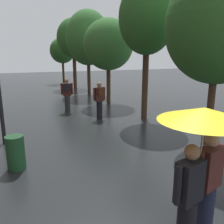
{
  "coord_description": "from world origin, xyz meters",
  "views": [
    {
      "loc": [
        -2.34,
        -2.25,
        2.72
      ],
      "look_at": [
        -0.0,
        2.93,
        1.35
      ],
      "focal_mm": 37.17,
      "sensor_mm": 36.0,
      "label": 1
    }
  ],
  "objects_px": {
    "street_tree_5": "(62,51)",
    "street_tree_3": "(88,38)",
    "couple_under_umbrella": "(201,153)",
    "street_tree_0": "(219,25)",
    "street_tree_1": "(147,18)",
    "street_tree_4": "(74,38)",
    "pedestrian_walking_midground": "(99,99)",
    "street_tree_2": "(108,45)",
    "litter_bin": "(16,153)",
    "pedestrian_walking_far": "(67,94)"
  },
  "relations": [
    {
      "from": "street_tree_2",
      "to": "couple_under_umbrella",
      "type": "bearing_deg",
      "value": -106.62
    },
    {
      "from": "street_tree_4",
      "to": "street_tree_5",
      "type": "distance_m",
      "value": 4.04
    },
    {
      "from": "litter_bin",
      "to": "couple_under_umbrella",
      "type": "bearing_deg",
      "value": -57.21
    },
    {
      "from": "street_tree_0",
      "to": "street_tree_5",
      "type": "bearing_deg",
      "value": 90.55
    },
    {
      "from": "pedestrian_walking_midground",
      "to": "pedestrian_walking_far",
      "type": "bearing_deg",
      "value": 118.19
    },
    {
      "from": "street_tree_1",
      "to": "pedestrian_walking_far",
      "type": "xyz_separation_m",
      "value": [
        -2.82,
        2.63,
        -3.34
      ]
    },
    {
      "from": "litter_bin",
      "to": "pedestrian_walking_far",
      "type": "height_order",
      "value": "pedestrian_walking_far"
    },
    {
      "from": "street_tree_4",
      "to": "street_tree_5",
      "type": "bearing_deg",
      "value": 91.94
    },
    {
      "from": "street_tree_3",
      "to": "street_tree_5",
      "type": "height_order",
      "value": "street_tree_3"
    },
    {
      "from": "pedestrian_walking_far",
      "to": "litter_bin",
      "type": "bearing_deg",
      "value": -115.7
    },
    {
      "from": "street_tree_4",
      "to": "litter_bin",
      "type": "relative_size",
      "value": 6.9
    },
    {
      "from": "street_tree_3",
      "to": "litter_bin",
      "type": "relative_size",
      "value": 6.9
    },
    {
      "from": "couple_under_umbrella",
      "to": "litter_bin",
      "type": "xyz_separation_m",
      "value": [
        -2.31,
        3.59,
        -1.01
      ]
    },
    {
      "from": "pedestrian_walking_midground",
      "to": "litter_bin",
      "type": "bearing_deg",
      "value": -135.15
    },
    {
      "from": "street_tree_5",
      "to": "couple_under_umbrella",
      "type": "distance_m",
      "value": 22.16
    },
    {
      "from": "litter_bin",
      "to": "pedestrian_walking_far",
      "type": "bearing_deg",
      "value": 64.3
    },
    {
      "from": "street_tree_2",
      "to": "street_tree_5",
      "type": "distance_m",
      "value": 11.66
    },
    {
      "from": "street_tree_1",
      "to": "street_tree_3",
      "type": "bearing_deg",
      "value": 89.96
    },
    {
      "from": "street_tree_1",
      "to": "street_tree_4",
      "type": "height_order",
      "value": "street_tree_4"
    },
    {
      "from": "street_tree_1",
      "to": "litter_bin",
      "type": "distance_m",
      "value": 7.2
    },
    {
      "from": "street_tree_0",
      "to": "street_tree_2",
      "type": "xyz_separation_m",
      "value": [
        -0.18,
        7.37,
        -0.22
      ]
    },
    {
      "from": "street_tree_0",
      "to": "street_tree_5",
      "type": "relative_size",
      "value": 1.15
    },
    {
      "from": "street_tree_0",
      "to": "litter_bin",
      "type": "relative_size",
      "value": 6.15
    },
    {
      "from": "street_tree_3",
      "to": "street_tree_5",
      "type": "distance_m",
      "value": 7.92
    },
    {
      "from": "street_tree_2",
      "to": "street_tree_3",
      "type": "distance_m",
      "value": 3.82
    },
    {
      "from": "litter_bin",
      "to": "street_tree_3",
      "type": "bearing_deg",
      "value": 62.35
    },
    {
      "from": "couple_under_umbrella",
      "to": "pedestrian_walking_midground",
      "type": "xyz_separation_m",
      "value": [
        1.29,
        7.18,
        -0.57
      ]
    },
    {
      "from": "street_tree_0",
      "to": "pedestrian_walking_far",
      "type": "bearing_deg",
      "value": 115.26
    },
    {
      "from": "pedestrian_walking_midground",
      "to": "street_tree_2",
      "type": "bearing_deg",
      "value": 59.95
    },
    {
      "from": "street_tree_4",
      "to": "pedestrian_walking_midground",
      "type": "relative_size",
      "value": 3.6
    },
    {
      "from": "street_tree_1",
      "to": "street_tree_2",
      "type": "xyz_separation_m",
      "value": [
        -0.08,
        3.81,
        -0.88
      ]
    },
    {
      "from": "street_tree_5",
      "to": "street_tree_3",
      "type": "bearing_deg",
      "value": -89.37
    },
    {
      "from": "street_tree_5",
      "to": "litter_bin",
      "type": "bearing_deg",
      "value": -106.32
    },
    {
      "from": "street_tree_4",
      "to": "pedestrian_walking_midground",
      "type": "xyz_separation_m",
      "value": [
        -1.88,
        -10.77,
        -3.31
      ]
    },
    {
      "from": "street_tree_2",
      "to": "pedestrian_walking_midground",
      "type": "height_order",
      "value": "street_tree_2"
    },
    {
      "from": "street_tree_1",
      "to": "pedestrian_walking_midground",
      "type": "distance_m",
      "value": 3.9
    },
    {
      "from": "street_tree_2",
      "to": "litter_bin",
      "type": "xyz_separation_m",
      "value": [
        -5.36,
        -6.62,
        -2.92
      ]
    },
    {
      "from": "pedestrian_walking_midground",
      "to": "street_tree_4",
      "type": "bearing_deg",
      "value": 80.1
    },
    {
      "from": "street_tree_0",
      "to": "street_tree_1",
      "type": "height_order",
      "value": "street_tree_1"
    },
    {
      "from": "street_tree_4",
      "to": "pedestrian_walking_midground",
      "type": "height_order",
      "value": "street_tree_4"
    },
    {
      "from": "street_tree_3",
      "to": "street_tree_5",
      "type": "bearing_deg",
      "value": 90.63
    },
    {
      "from": "street_tree_0",
      "to": "street_tree_4",
      "type": "bearing_deg",
      "value": 90.18
    },
    {
      "from": "street_tree_1",
      "to": "pedestrian_walking_far",
      "type": "bearing_deg",
      "value": 136.97
    },
    {
      "from": "street_tree_3",
      "to": "pedestrian_walking_far",
      "type": "distance_m",
      "value": 6.47
    },
    {
      "from": "street_tree_5",
      "to": "pedestrian_walking_midground",
      "type": "distance_m",
      "value": 14.99
    },
    {
      "from": "street_tree_1",
      "to": "street_tree_4",
      "type": "relative_size",
      "value": 0.98
    },
    {
      "from": "litter_bin",
      "to": "pedestrian_walking_far",
      "type": "relative_size",
      "value": 0.51
    },
    {
      "from": "street_tree_0",
      "to": "street_tree_1",
      "type": "xyz_separation_m",
      "value": [
        -0.1,
        3.56,
        0.66
      ]
    },
    {
      "from": "street_tree_5",
      "to": "street_tree_0",
      "type": "bearing_deg",
      "value": -89.45
    },
    {
      "from": "pedestrian_walking_far",
      "to": "street_tree_5",
      "type": "bearing_deg",
      "value": 77.97
    }
  ]
}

